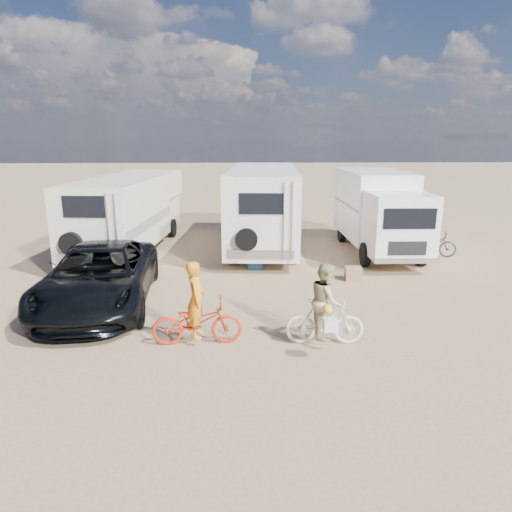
{
  "coord_description": "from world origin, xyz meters",
  "views": [
    {
      "loc": [
        -0.98,
        -10.55,
        4.31
      ],
      "look_at": [
        -0.51,
        0.98,
        1.3
      ],
      "focal_mm": 32.01,
      "sensor_mm": 36.0,
      "label": 1
    }
  ],
  "objects_px": {
    "box_truck": "(379,213)",
    "rider_woman": "(325,308)",
    "bike_woman": "(325,322)",
    "rv_main": "(264,209)",
    "bike_parked": "(431,244)",
    "crate": "(353,274)",
    "bike_man": "(197,322)",
    "cooler": "(255,263)",
    "rider_man": "(196,307)",
    "dark_suv": "(99,276)",
    "rv_left": "(130,214)"
  },
  "relations": [
    {
      "from": "rider_woman",
      "to": "crate",
      "type": "xyz_separation_m",
      "value": [
        1.75,
        4.47,
        -0.61
      ]
    },
    {
      "from": "rider_man",
      "to": "bike_parked",
      "type": "bearing_deg",
      "value": -51.42
    },
    {
      "from": "rv_left",
      "to": "bike_parked",
      "type": "distance_m",
      "value": 11.49
    },
    {
      "from": "box_truck",
      "to": "dark_suv",
      "type": "xyz_separation_m",
      "value": [
        -8.99,
        -5.32,
        -0.73
      ]
    },
    {
      "from": "rv_main",
      "to": "dark_suv",
      "type": "bearing_deg",
      "value": -122.08
    },
    {
      "from": "bike_man",
      "to": "crate",
      "type": "bearing_deg",
      "value": -48.67
    },
    {
      "from": "rv_main",
      "to": "rider_man",
      "type": "relative_size",
      "value": 4.68
    },
    {
      "from": "rv_left",
      "to": "dark_suv",
      "type": "height_order",
      "value": "rv_left"
    },
    {
      "from": "rider_woman",
      "to": "cooler",
      "type": "height_order",
      "value": "rider_woman"
    },
    {
      "from": "bike_parked",
      "to": "bike_man",
      "type": "bearing_deg",
      "value": 149.35
    },
    {
      "from": "box_truck",
      "to": "dark_suv",
      "type": "relative_size",
      "value": 1.13
    },
    {
      "from": "crate",
      "to": "bike_woman",
      "type": "bearing_deg",
      "value": -111.37
    },
    {
      "from": "box_truck",
      "to": "rv_left",
      "type": "bearing_deg",
      "value": 175.78
    },
    {
      "from": "box_truck",
      "to": "rider_man",
      "type": "bearing_deg",
      "value": -127.89
    },
    {
      "from": "rv_left",
      "to": "cooler",
      "type": "bearing_deg",
      "value": -26.08
    },
    {
      "from": "bike_parked",
      "to": "bike_woman",
      "type": "bearing_deg",
      "value": 161.43
    },
    {
      "from": "rv_main",
      "to": "rider_woman",
      "type": "relative_size",
      "value": 4.8
    },
    {
      "from": "dark_suv",
      "to": "rider_woman",
      "type": "relative_size",
      "value": 3.5
    },
    {
      "from": "cooler",
      "to": "dark_suv",
      "type": "bearing_deg",
      "value": -145.71
    },
    {
      "from": "rv_left",
      "to": "bike_man",
      "type": "bearing_deg",
      "value": -63.75
    },
    {
      "from": "rv_main",
      "to": "bike_woman",
      "type": "distance_m",
      "value": 8.98
    },
    {
      "from": "rider_man",
      "to": "cooler",
      "type": "distance_m",
      "value": 5.94
    },
    {
      "from": "rv_left",
      "to": "cooler",
      "type": "height_order",
      "value": "rv_left"
    },
    {
      "from": "dark_suv",
      "to": "cooler",
      "type": "xyz_separation_m",
      "value": [
        4.2,
        3.26,
        -0.59
      ]
    },
    {
      "from": "rider_woman",
      "to": "bike_parked",
      "type": "bearing_deg",
      "value": -32.59
    },
    {
      "from": "rv_left",
      "to": "bike_man",
      "type": "height_order",
      "value": "rv_left"
    },
    {
      "from": "bike_parked",
      "to": "dark_suv",
      "type": "bearing_deg",
      "value": 131.2
    },
    {
      "from": "box_truck",
      "to": "bike_woman",
      "type": "xyz_separation_m",
      "value": [
        -3.53,
        -7.9,
        -1.02
      ]
    },
    {
      "from": "rv_main",
      "to": "dark_suv",
      "type": "relative_size",
      "value": 1.37
    },
    {
      "from": "bike_woman",
      "to": "rv_left",
      "type": "bearing_deg",
      "value": 38.28
    },
    {
      "from": "dark_suv",
      "to": "bike_man",
      "type": "xyz_separation_m",
      "value": [
        2.75,
        -2.47,
        -0.29
      ]
    },
    {
      "from": "rv_main",
      "to": "rider_man",
      "type": "bearing_deg",
      "value": -97.92
    },
    {
      "from": "rv_main",
      "to": "rider_woman",
      "type": "xyz_separation_m",
      "value": [
        0.8,
        -8.88,
        -0.77
      ]
    },
    {
      "from": "rv_left",
      "to": "cooler",
      "type": "distance_m",
      "value": 5.7
    },
    {
      "from": "rv_left",
      "to": "dark_suv",
      "type": "bearing_deg",
      "value": -79.57
    },
    {
      "from": "bike_woman",
      "to": "rider_woman",
      "type": "height_order",
      "value": "rider_woman"
    },
    {
      "from": "rv_main",
      "to": "cooler",
      "type": "distance_m",
      "value": 3.37
    },
    {
      "from": "dark_suv",
      "to": "bike_woman",
      "type": "distance_m",
      "value": 6.05
    },
    {
      "from": "rv_main",
      "to": "box_truck",
      "type": "height_order",
      "value": "rv_main"
    },
    {
      "from": "cooler",
      "to": "bike_woman",
      "type": "bearing_deg",
      "value": -81.29
    },
    {
      "from": "bike_woman",
      "to": "bike_parked",
      "type": "height_order",
      "value": "bike_woman"
    },
    {
      "from": "cooler",
      "to": "rider_man",
      "type": "bearing_deg",
      "value": -107.78
    },
    {
      "from": "rv_main",
      "to": "bike_parked",
      "type": "xyz_separation_m",
      "value": [
        6.15,
        -1.63,
        -1.11
      ]
    },
    {
      "from": "rider_man",
      "to": "rider_woman",
      "type": "bearing_deg",
      "value": -95.27
    },
    {
      "from": "bike_parked",
      "to": "crate",
      "type": "distance_m",
      "value": 4.55
    },
    {
      "from": "rv_left",
      "to": "rider_man",
      "type": "xyz_separation_m",
      "value": [
        3.29,
        -8.63,
        -0.6
      ]
    },
    {
      "from": "box_truck",
      "to": "bike_man",
      "type": "relative_size",
      "value": 3.35
    },
    {
      "from": "box_truck",
      "to": "rider_woman",
      "type": "xyz_separation_m",
      "value": [
        -3.53,
        -7.9,
        -0.71
      ]
    },
    {
      "from": "rv_left",
      "to": "bike_man",
      "type": "relative_size",
      "value": 4.29
    },
    {
      "from": "rider_woman",
      "to": "bike_woman",
      "type": "bearing_deg",
      "value": -86.22
    }
  ]
}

